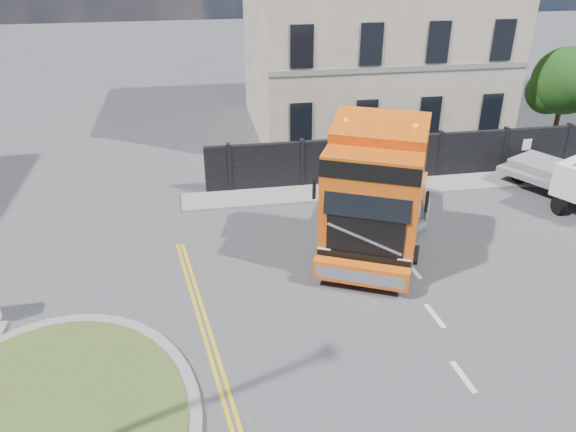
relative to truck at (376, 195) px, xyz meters
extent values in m
plane|color=#424244|center=(-2.32, -3.42, -2.04)|extent=(120.00, 120.00, 0.00)
cube|color=black|center=(3.68, 5.58, -1.04)|extent=(18.00, 0.25, 2.00)
cube|color=beige|center=(3.68, 13.08, 3.46)|extent=(12.00, 10.00, 11.00)
cylinder|color=#382619|center=(12.18, 8.58, -0.84)|extent=(0.24, 0.24, 2.40)
sphere|color=#183510|center=(12.18, 8.58, 1.16)|extent=(3.20, 3.20, 3.20)
sphere|color=#183510|center=(11.68, 8.98, 0.56)|extent=(2.20, 2.20, 2.20)
cube|color=gray|center=(3.68, 4.68, -1.98)|extent=(20.00, 1.60, 0.12)
cube|color=black|center=(0.55, 1.15, -1.18)|extent=(5.60, 7.65, 0.51)
cube|color=#E1580F|center=(-0.31, -0.65, 0.41)|extent=(3.84, 3.89, 3.18)
cube|color=#E1580F|center=(0.21, 0.43, 1.71)|extent=(3.00, 2.15, 1.59)
cube|color=black|center=(-0.94, -1.96, 0.86)|extent=(2.28, 1.14, 1.19)
cube|color=#E1580F|center=(-1.09, -2.28, -1.41)|extent=(2.73, 1.59, 0.62)
cylinder|color=black|center=(-1.81, -0.93, -1.44)|extent=(0.84, 1.22, 1.18)
cylinder|color=gray|center=(-1.81, -0.93, -1.44)|extent=(0.64, 0.76, 0.65)
cylinder|color=black|center=(0.40, -1.99, -1.44)|extent=(0.84, 1.22, 1.18)
cylinder|color=gray|center=(0.40, -1.99, -1.44)|extent=(0.64, 0.76, 0.65)
cylinder|color=black|center=(-0.07, 2.70, -1.44)|extent=(0.84, 1.22, 1.18)
cylinder|color=gray|center=(-0.07, 2.70, -1.44)|extent=(0.64, 0.76, 0.65)
cylinder|color=black|center=(2.15, 1.64, -1.44)|extent=(0.84, 1.22, 1.18)
cylinder|color=gray|center=(2.15, 1.64, -1.44)|extent=(0.64, 0.76, 0.65)
cylinder|color=black|center=(0.52, 3.93, -1.44)|extent=(0.84, 1.22, 1.18)
cylinder|color=gray|center=(0.52, 3.93, -1.44)|extent=(0.64, 0.76, 0.65)
cylinder|color=black|center=(2.74, 2.87, -1.44)|extent=(0.84, 1.22, 1.18)
cylinder|color=gray|center=(2.74, 2.87, -1.44)|extent=(0.64, 0.76, 0.65)
cube|color=slate|center=(8.72, 2.87, -1.36)|extent=(3.76, 4.96, 0.24)
cylinder|color=black|center=(7.80, 1.42, -1.70)|extent=(0.24, 0.68, 0.68)
cylinder|color=black|center=(7.80, 4.32, -1.70)|extent=(0.24, 0.68, 0.68)
cylinder|color=black|center=(9.63, 4.32, -1.70)|extent=(0.24, 0.68, 0.68)
camera|label=1|loc=(-5.62, -15.65, 7.60)|focal=35.00mm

